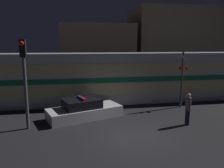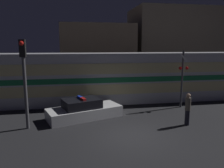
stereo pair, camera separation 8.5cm
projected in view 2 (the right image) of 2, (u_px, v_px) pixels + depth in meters
The scene contains 8 objects.
ground_plane at pixel (131, 136), 10.94m from camera, with size 120.00×120.00×0.00m, color black.
train at pixel (133, 77), 17.81m from camera, with size 23.19×2.85×3.89m.
police_car at pixel (84, 110), 13.62m from camera, with size 4.88×3.18×1.34m.
pedestrian at pixel (188, 109), 12.29m from camera, with size 0.31×0.31×1.84m.
crossing_signal_near at pixel (182, 76), 15.68m from camera, with size 0.73×0.33×4.13m.
traffic_light_corner at pixel (24, 74), 11.40m from camera, with size 0.30×0.46×4.78m.
building_left at pixel (97, 55), 24.80m from camera, with size 7.84×5.74×6.72m.
building_center at pixel (173, 46), 27.36m from camera, with size 10.27×6.63×8.85m.
Camera 2 is at (-2.71, -10.00, 4.47)m, focal length 35.00 mm.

